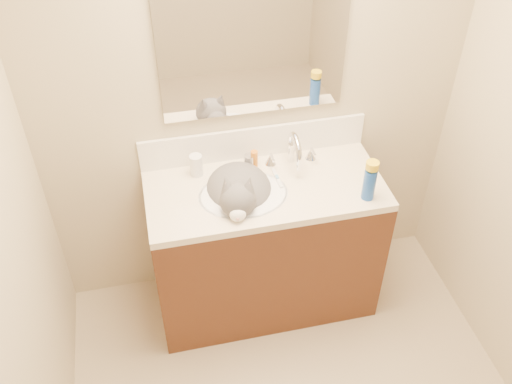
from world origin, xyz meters
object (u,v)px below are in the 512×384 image
spray_can (369,184)px  amber_bottle (254,159)px  basin (243,205)px  silver_jar (249,161)px  faucet (293,152)px  cat (239,193)px  vanity_cabinet (265,249)px  pill_bottle (196,165)px

spray_can → amber_bottle: bearing=142.9°
basin → silver_jar: silver_jar is taller
faucet → silver_jar: faucet is taller
basin → spray_can: spray_can is taller
silver_jar → cat: bearing=-115.9°
basin → amber_bottle: bearing=63.9°
basin → faucet: faucet is taller
silver_jar → amber_bottle: (0.03, -0.01, 0.01)m
faucet → amber_bottle: (-0.20, 0.04, -0.04)m
faucet → amber_bottle: size_ratio=3.03×
cat → basin: bearing=-48.5°
basin → amber_bottle: size_ratio=4.87×
silver_jar → faucet: bearing=-12.9°
basin → amber_bottle: 0.26m
amber_bottle → spray_can: (0.49, -0.37, 0.04)m
vanity_cabinet → silver_jar: silver_jar is taller
silver_jar → spray_can: 0.64m
vanity_cabinet → silver_jar: bearing=102.7°
pill_bottle → spray_can: size_ratio=0.70×
amber_bottle → cat: bearing=-122.7°
silver_jar → amber_bottle: 0.03m
cat → spray_can: bearing=-4.5°
pill_bottle → basin: bearing=-45.7°
pill_bottle → amber_bottle: 0.30m
amber_bottle → spray_can: size_ratio=0.55×
cat → spray_can: cat is taller
silver_jar → spray_can: spray_can is taller
faucet → spray_can: size_ratio=1.66×
vanity_cabinet → pill_bottle: size_ratio=10.19×
faucet → spray_can: faucet is taller
pill_bottle → spray_can: bearing=-24.7°
cat → amber_bottle: size_ratio=5.41×
vanity_cabinet → faucet: (0.18, 0.14, 0.54)m
silver_jar → pill_bottle: bearing=-177.5°
basin → spray_can: bearing=-14.9°
pill_bottle → amber_bottle: bearing=0.9°
amber_bottle → pill_bottle: bearing=-179.1°
cat → pill_bottle: bearing=148.5°
faucet → silver_jar: 0.23m
cat → silver_jar: size_ratio=7.60×
vanity_cabinet → amber_bottle: 0.53m
cat → silver_jar: bearing=76.5°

